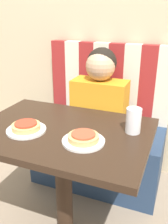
% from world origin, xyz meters
% --- Properties ---
extents(wall_back, '(7.00, 0.05, 2.60)m').
position_xyz_m(wall_back, '(0.00, 0.97, 1.30)').
color(wall_back, '#C6B28E').
rests_on(wall_back, ground_plane).
extents(booth_seat, '(1.01, 0.54, 0.49)m').
position_xyz_m(booth_seat, '(0.00, 0.64, 0.24)').
color(booth_seat, navy).
rests_on(booth_seat, ground_plane).
extents(booth_backrest, '(1.01, 0.07, 0.63)m').
position_xyz_m(booth_backrest, '(0.00, 0.87, 0.80)').
color(booth_backrest, maroon).
rests_on(booth_backrest, booth_seat).
extents(dining_table, '(0.94, 0.67, 0.77)m').
position_xyz_m(dining_table, '(0.00, 0.00, 0.65)').
color(dining_table, black).
rests_on(dining_table, ground_plane).
extents(person, '(0.41, 0.25, 0.62)m').
position_xyz_m(person, '(0.00, 0.65, 0.80)').
color(person, orange).
rests_on(person, booth_seat).
extents(plate_left, '(0.21, 0.21, 0.01)m').
position_xyz_m(plate_left, '(-0.16, -0.09, 0.77)').
color(plate_left, white).
rests_on(plate_left, dining_table).
extents(plate_right, '(0.21, 0.21, 0.01)m').
position_xyz_m(plate_right, '(0.16, -0.09, 0.77)').
color(plate_right, white).
rests_on(plate_right, dining_table).
extents(pizza_left, '(0.15, 0.15, 0.04)m').
position_xyz_m(pizza_left, '(-0.16, -0.09, 0.79)').
color(pizza_left, tan).
rests_on(pizza_left, plate_left).
extents(pizza_right, '(0.15, 0.15, 0.04)m').
position_xyz_m(pizza_right, '(0.16, -0.09, 0.79)').
color(pizza_right, tan).
rests_on(pizza_right, plate_right).
extents(drinking_cup, '(0.08, 0.08, 0.13)m').
position_xyz_m(drinking_cup, '(0.36, 0.11, 0.83)').
color(drinking_cup, silver).
rests_on(drinking_cup, dining_table).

